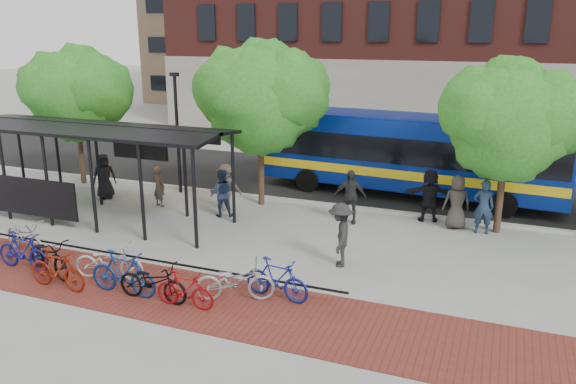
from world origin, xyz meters
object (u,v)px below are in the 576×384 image
(bike_2, at_px, (25,236))
(pedestrian_1, at_px, (159,186))
(bus, at_px, (409,150))
(pedestrian_0, at_px, (104,176))
(bike_3, at_px, (23,251))
(pedestrian_2, at_px, (222,193))
(bike_6, at_px, (109,261))
(pedestrian_9, at_px, (340,235))
(bike_7, at_px, (123,273))
(pedestrian_7, at_px, (483,207))
(bike_8, at_px, (153,282))
(pedestrian_5, at_px, (430,195))
(bike_4, at_px, (49,256))
(tree_b, at_px, (263,93))
(bike_10, at_px, (235,281))
(pedestrian_4, at_px, (350,197))
(bike_5, at_px, (57,269))
(bike_9, at_px, (185,290))
(pedestrian_6, at_px, (457,202))
(bike_11, at_px, (277,279))
(tree_c, at_px, (512,117))
(pedestrian_3, at_px, (226,188))
(tree_a, at_px, (77,90))
(bus_shelter, at_px, (89,139))

(bike_2, xyz_separation_m, pedestrian_1, (1.12, 5.75, 0.25))
(bus, xyz_separation_m, pedestrian_0, (-11.69, -5.07, -1.00))
(bus, xyz_separation_m, bike_3, (-9.10, -11.95, -1.37))
(bike_3, bearing_deg, pedestrian_2, -22.87)
(bike_6, bearing_deg, pedestrian_9, -73.06)
(bike_7, relative_size, pedestrian_7, 1.06)
(bike_8, relative_size, pedestrian_5, 1.02)
(pedestrian_0, height_order, pedestrian_2, pedestrian_0)
(bike_4, relative_size, pedestrian_1, 1.28)
(tree_b, height_order, bike_8, tree_b)
(bike_7, distance_m, bike_10, 3.01)
(pedestrian_4, bearing_deg, bike_5, -135.73)
(bike_6, relative_size, pedestrian_5, 1.03)
(bike_4, height_order, bike_9, bike_4)
(bike_9, xyz_separation_m, pedestrian_6, (5.79, 8.68, 0.48))
(bike_8, bearing_deg, pedestrian_1, 32.18)
(pedestrian_5, height_order, pedestrian_7, pedestrian_5)
(bike_10, height_order, pedestrian_0, pedestrian_0)
(bike_3, bearing_deg, bike_5, -106.38)
(tree_b, bearing_deg, bike_11, -63.95)
(tree_c, distance_m, pedestrian_3, 10.58)
(pedestrian_9, bearing_deg, pedestrian_7, 125.45)
(bike_9, xyz_separation_m, pedestrian_0, (-8.24, 7.17, 0.46))
(bike_6, height_order, pedestrian_0, pedestrian_0)
(bike_2, xyz_separation_m, bike_9, (6.61, -1.30, -0.08))
(bike_3, height_order, bike_5, bike_3)
(bike_10, xyz_separation_m, pedestrian_1, (-6.49, 6.22, 0.28))
(tree_c, distance_m, bike_5, 14.80)
(tree_a, bearing_deg, bike_10, -34.41)
(bike_7, distance_m, bike_8, 0.94)
(tree_c, relative_size, bus, 0.46)
(bike_4, xyz_separation_m, pedestrian_1, (-0.76, 6.70, 0.27))
(pedestrian_2, height_order, pedestrian_5, pedestrian_5)
(bike_2, distance_m, pedestrian_1, 5.86)
(bike_6, xyz_separation_m, bike_9, (2.89, -0.69, -0.04))
(bike_5, relative_size, pedestrian_9, 0.97)
(bike_6, bearing_deg, pedestrian_1, 9.46)
(bike_3, distance_m, pedestrian_4, 10.88)
(tree_b, xyz_separation_m, bike_5, (-2.08, -9.18, -3.89))
(bike_7, xyz_separation_m, bike_11, (3.89, 1.26, -0.05))
(tree_a, relative_size, bike_3, 3.20)
(pedestrian_5, bearing_deg, bus, -80.18)
(tree_b, bearing_deg, bike_8, -85.22)
(bike_7, distance_m, bike_9, 1.91)
(tree_c, height_order, bike_11, tree_c)
(bus_shelter, xyz_separation_m, pedestrian_9, (9.84, -1.02, -2.03))
(pedestrian_1, height_order, pedestrian_4, pedestrian_4)
(tree_c, xyz_separation_m, pedestrian_7, (-0.59, -0.36, -3.09))
(pedestrian_2, xyz_separation_m, pedestrian_3, (-0.17, 0.67, 0.02))
(bike_11, height_order, pedestrian_4, pedestrian_4)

